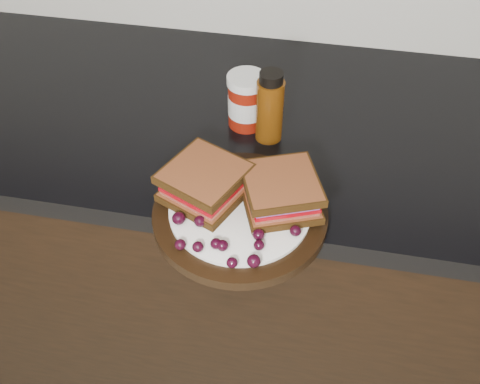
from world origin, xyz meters
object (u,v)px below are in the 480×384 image
object	(u,v)px
plate	(240,214)
oil_bottle	(270,106)
sandwich_left	(205,183)
condiment_jar	(246,101)

from	to	relation	value
plate	oil_bottle	world-z (taller)	oil_bottle
sandwich_left	oil_bottle	distance (m)	0.21
sandwich_left	oil_bottle	size ratio (longest dim) A/B	0.84
sandwich_left	oil_bottle	xyz separation A→B (m)	(0.07, 0.19, 0.02)
plate	sandwich_left	world-z (taller)	sandwich_left
plate	condiment_jar	distance (m)	0.25
sandwich_left	condiment_jar	size ratio (longest dim) A/B	1.10
plate	condiment_jar	bearing A→B (deg)	98.10
condiment_jar	oil_bottle	size ratio (longest dim) A/B	0.76
plate	condiment_jar	size ratio (longest dim) A/B	2.63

